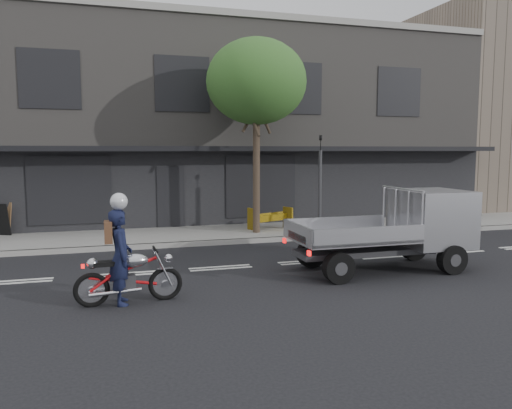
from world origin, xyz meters
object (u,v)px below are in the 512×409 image
object	(u,v)px
traffic_light_pole	(320,190)
motorcycle	(129,275)
street_tree	(256,82)
rider	(121,257)
flatbed_ute	(417,222)
construction_barrier	(272,219)

from	to	relation	value
traffic_light_pole	motorcycle	size ratio (longest dim) A/B	1.67
traffic_light_pole	street_tree	bearing A→B (deg)	156.97
motorcycle	rider	world-z (taller)	rider
motorcycle	flatbed_ute	xyz separation A→B (m)	(7.16, 0.97, 0.63)
rider	motorcycle	bearing A→B (deg)	-92.82
motorcycle	construction_barrier	xyz separation A→B (m)	(5.23, 6.89, 0.00)
motorcycle	street_tree	bearing A→B (deg)	52.40
flatbed_ute	construction_barrier	distance (m)	6.26
construction_barrier	street_tree	bearing A→B (deg)	-153.97
traffic_light_pole	motorcycle	bearing A→B (deg)	-138.95
traffic_light_pole	flatbed_ute	distance (m)	4.80
traffic_light_pole	rider	size ratio (longest dim) A/B	1.87
street_tree	construction_barrier	world-z (taller)	street_tree
construction_barrier	motorcycle	bearing A→B (deg)	-127.23
street_tree	traffic_light_pole	xyz separation A→B (m)	(2.00, -0.85, -3.63)
rider	flatbed_ute	xyz separation A→B (m)	(7.31, 0.97, 0.25)
flatbed_ute	construction_barrier	xyz separation A→B (m)	(-1.93, 5.92, -0.63)
motorcycle	construction_barrier	size ratio (longest dim) A/B	1.44
street_tree	motorcycle	world-z (taller)	street_tree
motorcycle	construction_barrier	distance (m)	8.65
street_tree	construction_barrier	xyz separation A→B (m)	(0.68, 0.33, -4.72)
rider	construction_barrier	world-z (taller)	rider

